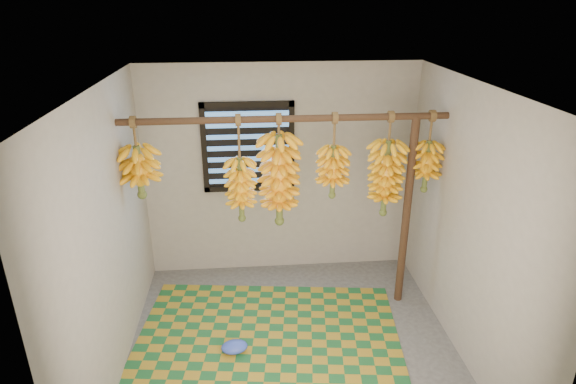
{
  "coord_description": "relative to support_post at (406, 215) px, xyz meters",
  "views": [
    {
      "loc": [
        -0.36,
        -3.53,
        3.04
      ],
      "look_at": [
        0.0,
        0.55,
        1.35
      ],
      "focal_mm": 30.0,
      "sensor_mm": 36.0,
      "label": 1
    }
  ],
  "objects": [
    {
      "name": "banana_bunch_c",
      "position": [
        -1.63,
        0.0,
        0.33
      ],
      "size": [
        0.28,
        0.28,
        1.04
      ],
      "color": "brown",
      "rests_on": "hanging_pole"
    },
    {
      "name": "banana_bunch_b",
      "position": [
        -1.27,
        0.0,
        0.41
      ],
      "size": [
        0.36,
        0.36,
        1.08
      ],
      "color": "brown",
      "rests_on": "hanging_pole"
    },
    {
      "name": "banana_bunch_f",
      "position": [
        0.15,
        -0.0,
        0.51
      ],
      "size": [
        0.29,
        0.29,
        0.8
      ],
      "color": "brown",
      "rests_on": "hanging_pole"
    },
    {
      "name": "banana_bunch_e",
      "position": [
        -0.24,
        0.0,
        0.39
      ],
      "size": [
        0.35,
        0.35,
        1.04
      ],
      "color": "brown",
      "rests_on": "hanging_pole"
    },
    {
      "name": "support_post",
      "position": [
        0.0,
        0.0,
        0.0
      ],
      "size": [
        0.08,
        0.08,
        2.0
      ],
      "primitive_type": "cylinder",
      "color": "#482B1B",
      "rests_on": "floor"
    },
    {
      "name": "wall_right",
      "position": [
        0.3,
        -0.7,
        0.2
      ],
      "size": [
        0.01,
        3.0,
        2.4
      ],
      "primitive_type": "cube",
      "color": "gray",
      "rests_on": "floor"
    },
    {
      "name": "wall_back",
      "position": [
        -1.2,
        0.8,
        0.2
      ],
      "size": [
        3.0,
        0.01,
        2.4
      ],
      "primitive_type": "cube",
      "color": "gray",
      "rests_on": "floor"
    },
    {
      "name": "plastic_bag",
      "position": [
        -1.74,
        -0.69,
        -0.94
      ],
      "size": [
        0.27,
        0.21,
        0.1
      ],
      "primitive_type": "ellipsoid",
      "rotation": [
        0.0,
        0.0,
        0.13
      ],
      "color": "blue",
      "rests_on": "woven_mat"
    },
    {
      "name": "banana_bunch_a",
      "position": [
        -2.55,
        0.0,
        0.54
      ],
      "size": [
        0.38,
        0.38,
        0.76
      ],
      "color": "brown",
      "rests_on": "hanging_pole"
    },
    {
      "name": "wall_left",
      "position": [
        -2.71,
        -0.7,
        0.2
      ],
      "size": [
        0.01,
        3.0,
        2.4
      ],
      "primitive_type": "cube",
      "color": "gray",
      "rests_on": "floor"
    },
    {
      "name": "banana_bunch_d",
      "position": [
        -0.76,
        0.0,
        0.48
      ],
      "size": [
        0.32,
        0.32,
        0.83
      ],
      "color": "brown",
      "rests_on": "hanging_pole"
    },
    {
      "name": "floor",
      "position": [
        -1.2,
        -0.7,
        -1.0
      ],
      "size": [
        3.0,
        3.0,
        0.01
      ],
      "primitive_type": "cube",
      "color": "#4B4B4B",
      "rests_on": "ground"
    },
    {
      "name": "ceiling",
      "position": [
        -1.2,
        -0.7,
        1.4
      ],
      "size": [
        3.0,
        3.0,
        0.01
      ],
      "primitive_type": "cube",
      "color": "silver",
      "rests_on": "wall_back"
    },
    {
      "name": "woven_mat",
      "position": [
        -1.44,
        -0.65,
        -0.99
      ],
      "size": [
        2.7,
        2.27,
        0.01
      ],
      "primitive_type": "cube",
      "rotation": [
        0.0,
        0.0,
        -0.12
      ],
      "color": "#1B5C2B",
      "rests_on": "floor"
    },
    {
      "name": "window",
      "position": [
        -1.55,
        0.78,
        0.5
      ],
      "size": [
        1.0,
        0.04,
        1.0
      ],
      "color": "black",
      "rests_on": "wall_back"
    },
    {
      "name": "hanging_pole",
      "position": [
        -1.2,
        0.0,
        1.0
      ],
      "size": [
        3.0,
        0.06,
        0.06
      ],
      "primitive_type": "cylinder",
      "rotation": [
        0.0,
        1.57,
        0.0
      ],
      "color": "#482B1B",
      "rests_on": "wall_left"
    }
  ]
}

